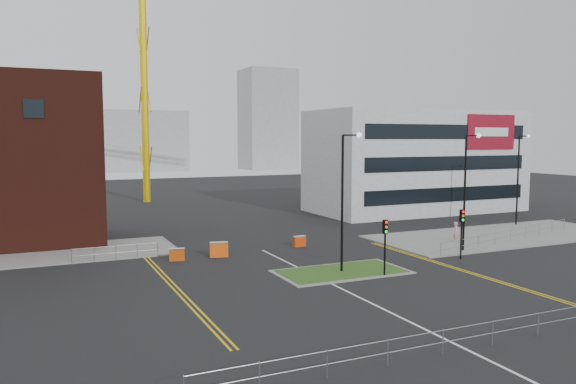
# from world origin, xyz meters

# --- Properties ---
(ground) EXTENTS (200.00, 200.00, 0.00)m
(ground) POSITION_xyz_m (0.00, 0.00, 0.00)
(ground) COLOR black
(ground) RESTS_ON ground
(pavement_right) EXTENTS (24.00, 10.00, 0.12)m
(pavement_right) POSITION_xyz_m (22.00, 14.00, 0.06)
(pavement_right) COLOR slate
(pavement_right) RESTS_ON ground
(island_kerb) EXTENTS (8.60, 4.60, 0.08)m
(island_kerb) POSITION_xyz_m (2.00, 8.00, 0.04)
(island_kerb) COLOR slate
(island_kerb) RESTS_ON ground
(grass_island) EXTENTS (8.00, 4.00, 0.12)m
(grass_island) POSITION_xyz_m (2.00, 8.00, 0.06)
(grass_island) COLOR #274818
(grass_island) RESTS_ON ground
(office_block) EXTENTS (25.00, 12.20, 12.00)m
(office_block) POSITION_xyz_m (26.01, 31.97, 6.00)
(office_block) COLOR #AFB1B4
(office_block) RESTS_ON ground
(streetlamp_island) EXTENTS (1.46, 0.36, 9.18)m
(streetlamp_island) POSITION_xyz_m (2.22, 8.00, 5.41)
(streetlamp_island) COLOR black
(streetlamp_island) RESTS_ON ground
(streetlamp_right_near) EXTENTS (1.46, 0.36, 9.18)m
(streetlamp_right_near) POSITION_xyz_m (14.22, 10.00, 5.41)
(streetlamp_right_near) COLOR black
(streetlamp_right_near) RESTS_ON ground
(streetlamp_right_far) EXTENTS (1.46, 0.36, 9.18)m
(streetlamp_right_far) POSITION_xyz_m (28.22, 18.00, 5.41)
(streetlamp_right_far) COLOR black
(streetlamp_right_far) RESTS_ON ground
(traffic_light_island) EXTENTS (0.28, 0.33, 3.65)m
(traffic_light_island) POSITION_xyz_m (4.00, 5.98, 2.57)
(traffic_light_island) COLOR black
(traffic_light_island) RESTS_ON ground
(traffic_light_right) EXTENTS (0.28, 0.33, 3.65)m
(traffic_light_right) POSITION_xyz_m (12.00, 7.98, 2.57)
(traffic_light_right) COLOR black
(traffic_light_right) RESTS_ON ground
(railing_front) EXTENTS (24.05, 0.05, 1.10)m
(railing_front) POSITION_xyz_m (0.00, -6.00, 0.78)
(railing_front) COLOR gray
(railing_front) RESTS_ON ground
(railing_left) EXTENTS (6.05, 0.05, 1.10)m
(railing_left) POSITION_xyz_m (-11.00, 18.00, 0.74)
(railing_left) COLOR gray
(railing_left) RESTS_ON ground
(railing_right) EXTENTS (19.05, 5.05, 1.10)m
(railing_right) POSITION_xyz_m (20.50, 11.50, 0.78)
(railing_right) COLOR gray
(railing_right) RESTS_ON ground
(centre_line) EXTENTS (0.15, 30.00, 0.01)m
(centre_line) POSITION_xyz_m (0.00, 2.00, 0.01)
(centre_line) COLOR silver
(centre_line) RESTS_ON ground
(yellow_left_a) EXTENTS (0.12, 24.00, 0.01)m
(yellow_left_a) POSITION_xyz_m (-9.00, 10.00, 0.01)
(yellow_left_a) COLOR gold
(yellow_left_a) RESTS_ON ground
(yellow_left_b) EXTENTS (0.12, 24.00, 0.01)m
(yellow_left_b) POSITION_xyz_m (-8.70, 10.00, 0.01)
(yellow_left_b) COLOR gold
(yellow_left_b) RESTS_ON ground
(yellow_right_a) EXTENTS (0.12, 20.00, 0.01)m
(yellow_right_a) POSITION_xyz_m (9.50, 6.00, 0.01)
(yellow_right_a) COLOR gold
(yellow_right_a) RESTS_ON ground
(yellow_right_b) EXTENTS (0.12, 20.00, 0.01)m
(yellow_right_b) POSITION_xyz_m (9.80, 6.00, 0.01)
(yellow_right_b) COLOR gold
(yellow_right_b) RESTS_ON ground
(skyline_b) EXTENTS (24.00, 12.00, 16.00)m
(skyline_b) POSITION_xyz_m (10.00, 130.00, 8.00)
(skyline_b) COLOR gray
(skyline_b) RESTS_ON ground
(skyline_c) EXTENTS (14.00, 12.00, 28.00)m
(skyline_c) POSITION_xyz_m (45.00, 125.00, 14.00)
(skyline_c) COLOR gray
(skyline_c) RESTS_ON ground
(skyline_d) EXTENTS (30.00, 12.00, 12.00)m
(skyline_d) POSITION_xyz_m (-8.00, 140.00, 6.00)
(skyline_d) COLOR gray
(skyline_d) RESTS_ON ground
(pedestrian) EXTENTS (0.76, 0.76, 1.78)m
(pedestrian) POSITION_xyz_m (16.08, 13.19, 0.89)
(pedestrian) COLOR pink
(pedestrian) RESTS_ON ground
(barrier_left) EXTENTS (1.13, 0.58, 0.91)m
(barrier_left) POSITION_xyz_m (-7.03, 16.00, 0.49)
(barrier_left) COLOR #C3440A
(barrier_left) RESTS_ON ground
(barrier_mid) EXTENTS (1.40, 0.75, 1.13)m
(barrier_mid) POSITION_xyz_m (-3.87, 16.00, 0.61)
(barrier_mid) COLOR #F7570D
(barrier_mid) RESTS_ON ground
(barrier_right) EXTENTS (1.07, 0.44, 0.88)m
(barrier_right) POSITION_xyz_m (3.31, 17.13, 0.48)
(barrier_right) COLOR red
(barrier_right) RESTS_ON ground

